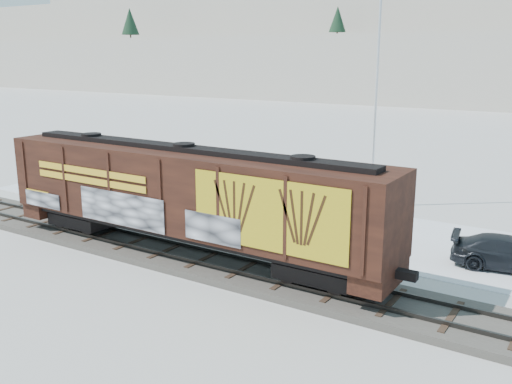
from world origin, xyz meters
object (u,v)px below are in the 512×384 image
Objects in this scene: car_silver at (126,188)px; hopper_railcar at (185,193)px; car_dark at (510,253)px; flagpole at (377,121)px; car_white at (307,216)px.

hopper_railcar is at bearing -98.51° from car_silver.
car_silver is 21.21m from car_dark.
hopper_railcar is at bearing -104.82° from flagpole.
car_silver reaches higher than car_dark.
hopper_railcar is at bearing 108.75° from car_dark.
car_dark is (11.70, 6.22, -2.23)m from hopper_railcar.
car_white reaches higher than car_dark.
hopper_railcar is 13.19m from flagpole.
car_white is at bearing 70.64° from hopper_railcar.
car_dark is (8.36, -6.38, -4.23)m from flagpole.
hopper_railcar reaches higher than car_white.
car_silver is at bearing 148.43° from hopper_railcar.
hopper_railcar is 7.26m from car_white.
car_dark is at bearing -78.35° from car_white.
hopper_railcar reaches higher than car_dark.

